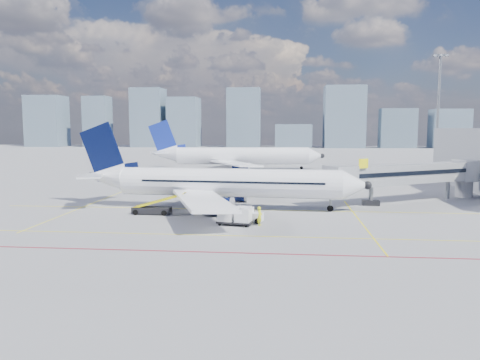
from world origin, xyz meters
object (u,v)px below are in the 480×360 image
object	(u,v)px
main_aircraft	(217,183)
second_aircraft	(235,156)
baggage_tug	(250,215)
belt_loader	(153,208)
ramp_worker	(260,216)
cargo_dolly	(235,215)

from	to	relation	value
main_aircraft	second_aircraft	xyz separation A→B (m)	(-3.69, 54.93, -0.01)
second_aircraft	baggage_tug	distance (m)	63.92
second_aircraft	belt_loader	size ratio (longest dim) A/B	6.57
baggage_tug	ramp_worker	size ratio (longest dim) A/B	1.36
second_aircraft	ramp_worker	size ratio (longest dim) A/B	21.32
second_aircraft	belt_loader	xyz separation A→B (m)	(-3.23, -59.72, -2.54)
cargo_dolly	ramp_worker	world-z (taller)	ramp_worker
baggage_tug	belt_loader	distance (m)	12.26
baggage_tug	belt_loader	bearing A→B (deg)	175.83
second_aircraft	cargo_dolly	xyz separation A→B (m)	(7.01, -64.96, -2.12)
baggage_tug	cargo_dolly	size ratio (longest dim) A/B	0.70
ramp_worker	cargo_dolly	bearing A→B (deg)	108.17
baggage_tug	belt_loader	xyz separation A→B (m)	(-11.72, 3.59, -0.14)
main_aircraft	cargo_dolly	world-z (taller)	main_aircraft
baggage_tug	ramp_worker	xyz separation A→B (m)	(1.13, -1.57, 0.18)
baggage_tug	cargo_dolly	distance (m)	2.23
cargo_dolly	belt_loader	world-z (taller)	belt_loader
cargo_dolly	ramp_worker	bearing A→B (deg)	13.11
cargo_dolly	second_aircraft	bearing A→B (deg)	107.38
ramp_worker	second_aircraft	bearing A→B (deg)	24.71
ramp_worker	belt_loader	bearing A→B (deg)	84.42
belt_loader	second_aircraft	bearing A→B (deg)	88.78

